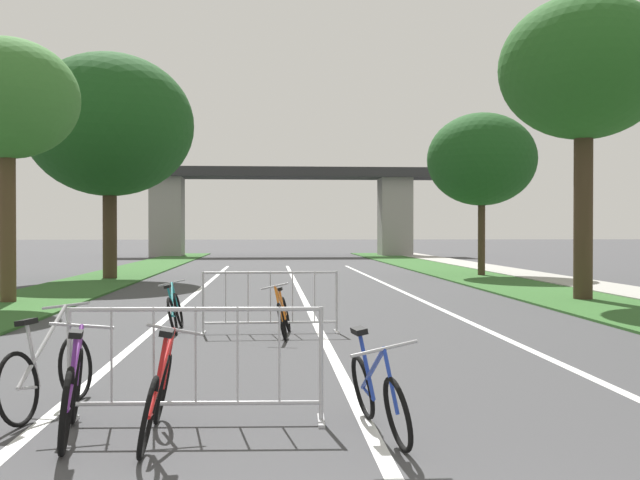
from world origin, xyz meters
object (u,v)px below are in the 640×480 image
at_px(tree_left_oak_mid, 7,100).
at_px(tree_right_cypress_far, 482,160).
at_px(bicycle_red_4, 157,396).
at_px(crowd_barrier_second, 270,303).
at_px(bicycle_silver_2, 48,373).
at_px(tree_right_oak_near, 584,70).
at_px(bicycle_blue_3, 378,394).
at_px(crowd_barrier_nearest, 196,366).
at_px(bicycle_orange_5, 284,315).
at_px(bicycle_teal_0, 175,311).
at_px(tree_left_maple_mid, 109,125).
at_px(bicycle_purple_1, 72,393).

bearing_deg(tree_left_oak_mid, tree_right_cypress_far, 34.85).
xyz_separation_m(tree_right_cypress_far, bicycle_red_4, (-9.02, -22.09, -4.10)).
relative_size(crowd_barrier_second, bicycle_silver_2, 1.36).
height_order(tree_right_oak_near, bicycle_blue_3, tree_right_oak_near).
height_order(crowd_barrier_nearest, crowd_barrier_second, same).
height_order(crowd_barrier_nearest, bicycle_red_4, crowd_barrier_nearest).
relative_size(crowd_barrier_second, bicycle_orange_5, 1.38).
relative_size(bicycle_teal_0, bicycle_orange_5, 0.95).
distance_m(tree_left_oak_mid, bicycle_teal_0, 8.29).
bearing_deg(tree_right_cypress_far, bicycle_red_4, -112.22).
xyz_separation_m(crowd_barrier_nearest, bicycle_orange_5, (0.89, 5.56, -0.17)).
bearing_deg(tree_right_cypress_far, tree_left_maple_mid, -176.02).
relative_size(tree_right_oak_near, crowd_barrier_second, 3.24).
xyz_separation_m(tree_right_cypress_far, bicycle_orange_5, (-7.86, -15.98, -4.12)).
bearing_deg(crowd_barrier_second, bicycle_teal_0, 168.14).
bearing_deg(tree_right_oak_near, bicycle_red_4, -126.05).
bearing_deg(tree_right_oak_near, tree_right_cypress_far, 88.16).
distance_m(crowd_barrier_nearest, bicycle_silver_2, 1.54).
height_order(tree_left_oak_mid, crowd_barrier_second, tree_left_oak_mid).
xyz_separation_m(tree_left_maple_mid, bicycle_orange_5, (5.93, -15.02, -5.16)).
xyz_separation_m(tree_right_oak_near, bicycle_orange_5, (-7.54, -5.84, -5.38)).
height_order(tree_left_maple_mid, bicycle_orange_5, tree_left_maple_mid).
distance_m(tree_left_oak_mid, crowd_barrier_second, 9.43).
height_order(crowd_barrier_second, bicycle_red_4, crowd_barrier_second).
height_order(tree_right_cypress_far, bicycle_orange_5, tree_right_cypress_far).
bearing_deg(bicycle_teal_0, crowd_barrier_nearest, -82.35).
relative_size(crowd_barrier_nearest, bicycle_blue_3, 1.41).
relative_size(tree_left_oak_mid, tree_right_cypress_far, 1.01).
bearing_deg(tree_right_cypress_far, bicycle_teal_0, -122.58).
relative_size(tree_right_oak_near, tree_right_cypress_far, 1.21).
bearing_deg(bicycle_orange_5, tree_right_oak_near, -137.88).
xyz_separation_m(tree_right_oak_near, crowd_barrier_second, (-7.75, -5.43, -5.21)).
bearing_deg(bicycle_silver_2, bicycle_blue_3, -5.01).
xyz_separation_m(crowd_barrier_second, bicycle_purple_1, (-1.66, -6.39, -0.14)).
xyz_separation_m(bicycle_silver_2, bicycle_orange_5, (2.34, 5.05, -0.03)).
relative_size(bicycle_blue_3, bicycle_orange_5, 0.98).
bearing_deg(bicycle_purple_1, tree_right_cypress_far, 56.16).
bearing_deg(bicycle_blue_3, bicycle_teal_0, -77.42).
height_order(tree_left_oak_mid, crowd_barrier_nearest, tree_left_oak_mid).
height_order(tree_right_oak_near, bicycle_teal_0, tree_right_oak_near).
xyz_separation_m(crowd_barrier_nearest, bicycle_purple_1, (-0.99, -0.42, -0.14)).
bearing_deg(crowd_barrier_second, bicycle_red_4, -98.21).
bearing_deg(bicycle_orange_5, tree_right_cypress_far, -111.85).
bearing_deg(bicycle_silver_2, bicycle_teal_0, 98.50).
bearing_deg(bicycle_blue_3, tree_left_oak_mid, -67.36).
bearing_deg(tree_left_oak_mid, bicycle_red_4, -66.42).
distance_m(tree_right_cypress_far, bicycle_purple_1, 24.37).
bearing_deg(bicycle_red_4, bicycle_purple_1, 167.70).
relative_size(tree_left_oak_mid, bicycle_red_4, 3.72).
distance_m(bicycle_teal_0, bicycle_purple_1, 6.74).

